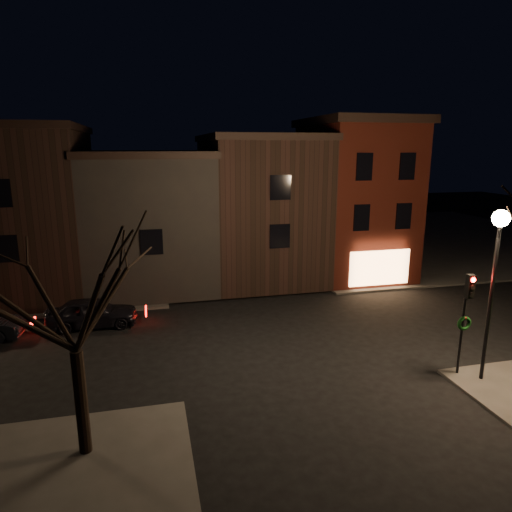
{
  "coord_description": "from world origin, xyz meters",
  "views": [
    {
      "loc": [
        -5.88,
        -19.43,
        8.73
      ],
      "look_at": [
        -0.49,
        3.07,
        3.2
      ],
      "focal_mm": 32.0,
      "sensor_mm": 36.0,
      "label": 1
    }
  ],
  "objects_px": {
    "traffic_signal": "(466,309)",
    "bare_tree_left": "(69,275)",
    "street_lamp_near": "(497,249)",
    "parked_car_a": "(92,312)"
  },
  "relations": [
    {
      "from": "street_lamp_near",
      "to": "traffic_signal",
      "type": "bearing_deg",
      "value": 140.63
    },
    {
      "from": "bare_tree_left",
      "to": "street_lamp_near",
      "type": "bearing_deg",
      "value": 4.03
    },
    {
      "from": "traffic_signal",
      "to": "street_lamp_near",
      "type": "bearing_deg",
      "value": -39.37
    },
    {
      "from": "street_lamp_near",
      "to": "bare_tree_left",
      "type": "bearing_deg",
      "value": -175.97
    },
    {
      "from": "traffic_signal",
      "to": "bare_tree_left",
      "type": "xyz_separation_m",
      "value": [
        -13.6,
        -1.49,
        2.63
      ]
    },
    {
      "from": "traffic_signal",
      "to": "bare_tree_left",
      "type": "bearing_deg",
      "value": -173.74
    },
    {
      "from": "street_lamp_near",
      "to": "bare_tree_left",
      "type": "height_order",
      "value": "bare_tree_left"
    },
    {
      "from": "street_lamp_near",
      "to": "bare_tree_left",
      "type": "relative_size",
      "value": 0.86
    },
    {
      "from": "street_lamp_near",
      "to": "traffic_signal",
      "type": "height_order",
      "value": "street_lamp_near"
    },
    {
      "from": "street_lamp_near",
      "to": "parked_car_a",
      "type": "distance_m",
      "value": 18.18
    }
  ]
}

